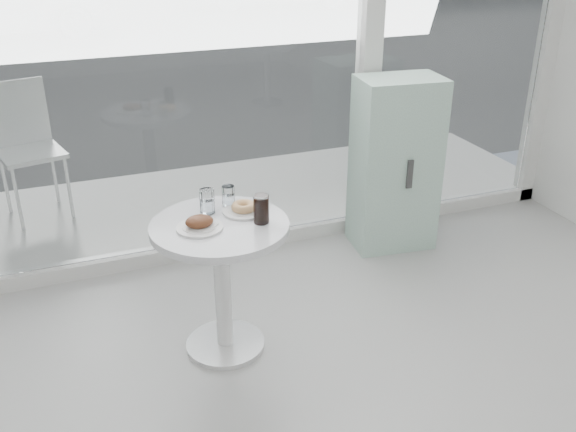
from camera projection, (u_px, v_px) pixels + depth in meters
name	position (u px, v px, depth m)	size (l,w,h in m)	color
storefront	(254.00, 1.00, 3.99)	(5.00, 0.14, 3.00)	silver
main_table	(221.00, 261.00, 3.38)	(0.72, 0.72, 0.77)	silver
patio_deck	(220.00, 201.00, 5.36)	(5.60, 1.60, 0.05)	white
street	(86.00, 12.00, 15.66)	(40.00, 24.00, 0.00)	#333333
mint_cabinet	(395.00, 164.00, 4.49)	(0.60, 0.44, 1.23)	#83A796
patio_chair	(26.00, 141.00, 4.87)	(0.54, 0.54, 1.03)	silver
plate_fritter	(200.00, 224.00, 3.22)	(0.24, 0.24, 0.07)	silver
plate_donut	(244.00, 209.00, 3.40)	(0.23, 0.23, 0.05)	silver
water_tumbler_a	(207.00, 203.00, 3.38)	(0.08, 0.08, 0.13)	white
water_tumbler_b	(228.00, 197.00, 3.46)	(0.07, 0.07, 0.11)	white
cola_glass	(261.00, 209.00, 3.26)	(0.08, 0.08, 0.15)	white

